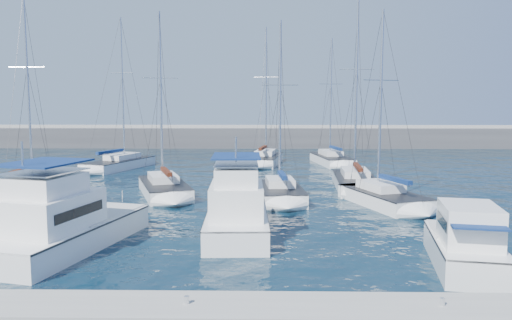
{
  "coord_description": "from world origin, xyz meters",
  "views": [
    {
      "loc": [
        2.46,
        -26.04,
        6.89
      ],
      "look_at": [
        1.83,
        7.89,
        3.0
      ],
      "focal_mm": 35.0,
      "sensor_mm": 36.0,
      "label": 1
    }
  ],
  "objects_px": {
    "motor_yacht_stbd_inner": "(237,213)",
    "sailboat_mid_d": "(355,182)",
    "sailboat_mid_e": "(383,198)",
    "sailboat_mid_a": "(29,187)",
    "sailboat_mid_c": "(281,193)",
    "sailboat_back_a": "(120,164)",
    "motor_yacht_port_inner": "(60,226)",
    "motor_yacht_stbd_outer": "(466,246)",
    "sailboat_back_c": "(332,160)",
    "sailboat_back_b": "(265,159)",
    "sailboat_mid_b": "(164,188)"
  },
  "relations": [
    {
      "from": "sailboat_mid_d",
      "to": "sailboat_back_a",
      "type": "height_order",
      "value": "sailboat_back_a"
    },
    {
      "from": "motor_yacht_stbd_inner",
      "to": "sailboat_back_a",
      "type": "xyz_separation_m",
      "value": [
        -13.87,
        26.28,
        -0.61
      ]
    },
    {
      "from": "motor_yacht_stbd_outer",
      "to": "motor_yacht_port_inner",
      "type": "bearing_deg",
      "value": -176.56
    },
    {
      "from": "sailboat_mid_c",
      "to": "motor_yacht_stbd_outer",
      "type": "bearing_deg",
      "value": -68.18
    },
    {
      "from": "motor_yacht_stbd_inner",
      "to": "sailboat_back_b",
      "type": "bearing_deg",
      "value": 85.12
    },
    {
      "from": "sailboat_mid_a",
      "to": "sailboat_back_c",
      "type": "distance_m",
      "value": 31.86
    },
    {
      "from": "sailboat_mid_e",
      "to": "sailboat_back_c",
      "type": "relative_size",
      "value": 0.93
    },
    {
      "from": "motor_yacht_stbd_inner",
      "to": "sailboat_mid_d",
      "type": "xyz_separation_m",
      "value": [
        8.78,
        14.46,
        -0.62
      ]
    },
    {
      "from": "sailboat_mid_c",
      "to": "motor_yacht_stbd_inner",
      "type": "bearing_deg",
      "value": -109.72
    },
    {
      "from": "sailboat_back_a",
      "to": "motor_yacht_port_inner",
      "type": "bearing_deg",
      "value": -60.44
    },
    {
      "from": "motor_yacht_stbd_outer",
      "to": "sailboat_back_c",
      "type": "height_order",
      "value": "sailboat_back_c"
    },
    {
      "from": "motor_yacht_stbd_outer",
      "to": "sailboat_mid_b",
      "type": "distance_m",
      "value": 22.98
    },
    {
      "from": "motor_yacht_stbd_inner",
      "to": "sailboat_mid_c",
      "type": "bearing_deg",
      "value": 72.65
    },
    {
      "from": "motor_yacht_stbd_inner",
      "to": "sailboat_mid_d",
      "type": "height_order",
      "value": "sailboat_mid_d"
    },
    {
      "from": "sailboat_mid_c",
      "to": "sailboat_back_a",
      "type": "distance_m",
      "value": 23.48
    },
    {
      "from": "sailboat_mid_a",
      "to": "sailboat_back_a",
      "type": "height_order",
      "value": "sailboat_back_a"
    },
    {
      "from": "motor_yacht_port_inner",
      "to": "motor_yacht_stbd_outer",
      "type": "height_order",
      "value": "motor_yacht_port_inner"
    },
    {
      "from": "motor_yacht_stbd_inner",
      "to": "sailboat_mid_a",
      "type": "relative_size",
      "value": 0.58
    },
    {
      "from": "sailboat_mid_c",
      "to": "sailboat_mid_a",
      "type": "bearing_deg",
      "value": 169.09
    },
    {
      "from": "sailboat_mid_a",
      "to": "sailboat_mid_e",
      "type": "distance_m",
      "value": 26.3
    },
    {
      "from": "sailboat_mid_e",
      "to": "motor_yacht_stbd_inner",
      "type": "bearing_deg",
      "value": -159.7
    },
    {
      "from": "motor_yacht_stbd_inner",
      "to": "sailboat_mid_e",
      "type": "bearing_deg",
      "value": 37.14
    },
    {
      "from": "sailboat_mid_a",
      "to": "sailboat_mid_d",
      "type": "xyz_separation_m",
      "value": [
        25.32,
        2.83,
        -0.02
      ]
    },
    {
      "from": "sailboat_mid_b",
      "to": "sailboat_back_c",
      "type": "distance_m",
      "value": 24.57
    },
    {
      "from": "sailboat_mid_a",
      "to": "sailboat_mid_c",
      "type": "height_order",
      "value": "sailboat_mid_a"
    },
    {
      "from": "sailboat_mid_b",
      "to": "sailboat_mid_d",
      "type": "xyz_separation_m",
      "value": [
        14.94,
        3.12,
        0.0
      ]
    },
    {
      "from": "sailboat_mid_b",
      "to": "sailboat_back_c",
      "type": "bearing_deg",
      "value": 32.65
    },
    {
      "from": "sailboat_back_a",
      "to": "sailboat_mid_b",
      "type": "bearing_deg",
      "value": -44.22
    },
    {
      "from": "sailboat_mid_d",
      "to": "sailboat_mid_c",
      "type": "bearing_deg",
      "value": -137.56
    },
    {
      "from": "sailboat_back_b",
      "to": "sailboat_back_c",
      "type": "xyz_separation_m",
      "value": [
        7.59,
        -0.15,
        -0.01
      ]
    },
    {
      "from": "sailboat_mid_b",
      "to": "sailboat_back_a",
      "type": "distance_m",
      "value": 16.81
    },
    {
      "from": "sailboat_back_b",
      "to": "sailboat_mid_e",
      "type": "bearing_deg",
      "value": -62.17
    },
    {
      "from": "motor_yacht_port_inner",
      "to": "sailboat_mid_e",
      "type": "height_order",
      "value": "sailboat_mid_e"
    },
    {
      "from": "sailboat_mid_a",
      "to": "sailboat_back_c",
      "type": "bearing_deg",
      "value": 34.18
    },
    {
      "from": "sailboat_back_b",
      "to": "sailboat_back_c",
      "type": "distance_m",
      "value": 7.59
    },
    {
      "from": "sailboat_mid_a",
      "to": "sailboat_mid_d",
      "type": "distance_m",
      "value": 25.48
    },
    {
      "from": "motor_yacht_stbd_outer",
      "to": "sailboat_mid_b",
      "type": "relative_size",
      "value": 0.47
    },
    {
      "from": "sailboat_back_b",
      "to": "sailboat_back_a",
      "type": "bearing_deg",
      "value": -154.92
    },
    {
      "from": "sailboat_mid_b",
      "to": "sailboat_mid_d",
      "type": "relative_size",
      "value": 0.91
    },
    {
      "from": "sailboat_mid_e",
      "to": "sailboat_back_a",
      "type": "distance_m",
      "value": 29.79
    },
    {
      "from": "sailboat_mid_b",
      "to": "sailboat_mid_e",
      "type": "xyz_separation_m",
      "value": [
        15.64,
        -3.56,
        0.0
      ]
    },
    {
      "from": "sailboat_mid_a",
      "to": "sailboat_back_b",
      "type": "height_order",
      "value": "sailboat_back_b"
    },
    {
      "from": "sailboat_mid_b",
      "to": "sailboat_mid_c",
      "type": "relative_size",
      "value": 1.08
    },
    {
      "from": "motor_yacht_stbd_inner",
      "to": "sailboat_mid_e",
      "type": "xyz_separation_m",
      "value": [
        9.49,
        7.79,
        -0.62
      ]
    },
    {
      "from": "sailboat_mid_b",
      "to": "motor_yacht_stbd_outer",
      "type": "bearing_deg",
      "value": -65.09
    },
    {
      "from": "sailboat_mid_e",
      "to": "sailboat_back_c",
      "type": "xyz_separation_m",
      "value": [
        -0.48,
        22.89,
        0.0
      ]
    },
    {
      "from": "sailboat_mid_c",
      "to": "sailboat_mid_e",
      "type": "height_order",
      "value": "sailboat_mid_e"
    },
    {
      "from": "motor_yacht_stbd_outer",
      "to": "sailboat_mid_c",
      "type": "xyz_separation_m",
      "value": [
        -7.29,
        14.66,
        -0.43
      ]
    },
    {
      "from": "sailboat_back_c",
      "to": "motor_yacht_stbd_outer",
      "type": "bearing_deg",
      "value": -97.41
    },
    {
      "from": "sailboat_back_a",
      "to": "sailboat_mid_a",
      "type": "bearing_deg",
      "value": -81.87
    }
  ]
}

